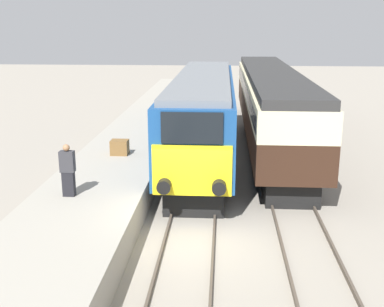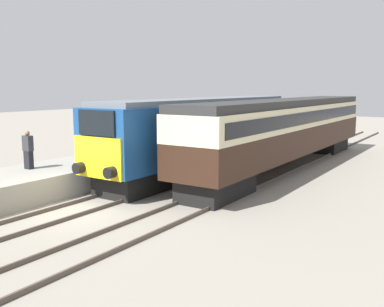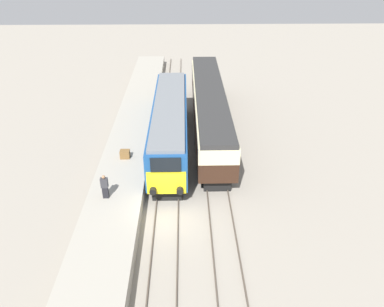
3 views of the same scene
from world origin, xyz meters
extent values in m
plane|color=gray|center=(0.00, 0.00, 0.00)|extent=(120.00, 120.00, 0.00)
cube|color=#9E998C|center=(-3.30, 8.00, 0.52)|extent=(3.50, 50.00, 1.03)
cube|color=#4C4238|center=(-0.72, 5.00, 0.07)|extent=(0.07, 60.00, 0.14)
cube|color=#4C4238|center=(0.72, 5.00, 0.07)|extent=(0.07, 60.00, 0.14)
cube|color=#4C4238|center=(2.68, 5.00, 0.07)|extent=(0.07, 60.00, 0.14)
cube|color=#4C4238|center=(4.12, 5.00, 0.07)|extent=(0.07, 60.00, 0.14)
cube|color=black|center=(0.00, 3.74, 0.50)|extent=(2.03, 4.00, 1.00)
cube|color=black|center=(0.00, 14.55, 0.50)|extent=(2.03, 4.00, 1.00)
cube|color=navy|center=(0.00, 9.14, 2.35)|extent=(2.70, 15.81, 2.70)
cube|color=yellow|center=(0.00, 1.20, 1.81)|extent=(2.48, 0.10, 1.62)
cube|color=black|center=(0.00, 1.20, 3.16)|extent=(1.89, 0.10, 0.97)
cube|color=slate|center=(0.00, 9.14, 3.82)|extent=(2.38, 15.18, 0.24)
cylinder|color=black|center=(-0.85, 0.99, 1.35)|extent=(0.44, 0.35, 0.44)
cylinder|color=black|center=(0.85, 0.99, 1.35)|extent=(0.44, 0.35, 0.44)
cube|color=black|center=(3.40, 4.52, 0.47)|extent=(1.89, 3.60, 0.95)
cube|color=black|center=(3.40, 20.27, 0.47)|extent=(1.89, 3.60, 0.95)
cube|color=#331E14|center=(3.40, 12.39, 1.66)|extent=(2.70, 20.15, 1.43)
cube|color=beige|center=(3.40, 12.39, 2.94)|extent=(2.71, 20.15, 1.12)
cube|color=black|center=(3.40, 12.39, 2.94)|extent=(2.75, 19.35, 0.62)
cube|color=#2D2D2D|center=(3.40, 12.39, 3.68)|extent=(2.48, 20.15, 0.36)
cube|color=black|center=(-3.80, 0.82, 1.42)|extent=(0.36, 0.24, 0.78)
cube|color=#333338|center=(-3.80, 0.82, 2.14)|extent=(0.44, 0.26, 0.65)
sphere|color=#9E704C|center=(-3.80, 0.82, 2.58)|extent=(0.21, 0.21, 0.21)
cube|color=brown|center=(-3.25, 5.71, 1.33)|extent=(0.70, 0.56, 0.60)
camera|label=1|loc=(0.94, -13.00, 6.25)|focal=45.00mm
camera|label=2|loc=(12.07, -10.36, 4.50)|focal=40.00mm
camera|label=3|loc=(1.22, -18.27, 15.24)|focal=35.00mm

